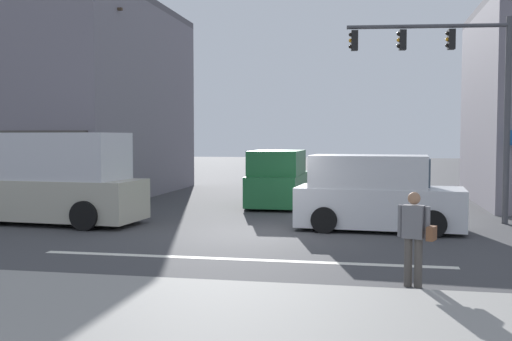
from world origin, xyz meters
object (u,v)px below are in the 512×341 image
object	(u,v)px
traffic_light_mast	(463,81)
pedestrian_foreground_with_bag	(415,233)
van_crossing_leftbound	(278,179)
van_crossing_rightbound	(376,195)
utility_pole_near_left	(106,99)
box_truck_crossing_center	(57,182)

from	to	relation	value
traffic_light_mast	pedestrian_foreground_with_bag	world-z (taller)	traffic_light_mast
van_crossing_leftbound	van_crossing_rightbound	bearing A→B (deg)	-56.35
van_crossing_rightbound	utility_pole_near_left	bearing A→B (deg)	157.26
pedestrian_foreground_with_bag	utility_pole_near_left	bearing A→B (deg)	135.07
box_truck_crossing_center	utility_pole_near_left	bearing A→B (deg)	96.98
van_crossing_leftbound	box_truck_crossing_center	distance (m)	8.35
van_crossing_leftbound	utility_pole_near_left	bearing A→B (deg)	-169.30
van_crossing_leftbound	traffic_light_mast	bearing A→B (deg)	-30.07
van_crossing_leftbound	pedestrian_foreground_with_bag	distance (m)	12.58
van_crossing_rightbound	traffic_light_mast	bearing A→B (deg)	35.87
traffic_light_mast	van_crossing_leftbound	size ratio (longest dim) A/B	1.35
van_crossing_rightbound	box_truck_crossing_center	distance (m)	9.48
traffic_light_mast	van_crossing_leftbound	bearing A→B (deg)	149.93
utility_pole_near_left	pedestrian_foreground_with_bag	distance (m)	15.37
traffic_light_mast	box_truck_crossing_center	bearing A→B (deg)	-168.78
utility_pole_near_left	pedestrian_foreground_with_bag	xyz separation A→B (m)	(10.66, -10.63, -3.10)
utility_pole_near_left	pedestrian_foreground_with_bag	world-z (taller)	utility_pole_near_left
van_crossing_rightbound	van_crossing_leftbound	distance (m)	6.52
traffic_light_mast	box_truck_crossing_center	distance (m)	12.63
van_crossing_rightbound	box_truck_crossing_center	size ratio (longest dim) A/B	0.82
pedestrian_foreground_with_bag	van_crossing_leftbound	bearing A→B (deg)	109.63
traffic_light_mast	van_crossing_leftbound	xyz separation A→B (m)	(-6.17, 3.57, -3.30)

